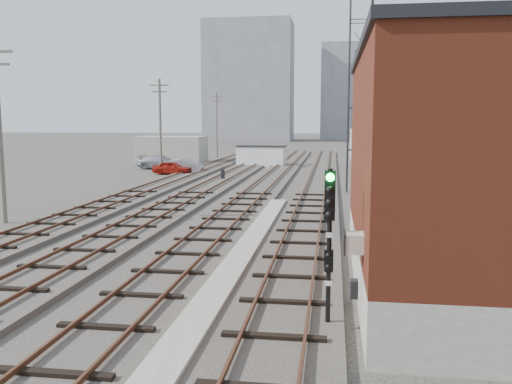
% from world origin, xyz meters
% --- Properties ---
extents(ground, '(320.00, 320.00, 0.00)m').
position_xyz_m(ground, '(0.00, 60.00, 0.00)').
color(ground, '#282621').
rests_on(ground, ground).
extents(track_right, '(3.20, 90.00, 0.39)m').
position_xyz_m(track_right, '(2.50, 39.00, 0.11)').
color(track_right, '#332D28').
rests_on(track_right, ground).
extents(track_mid_right, '(3.20, 90.00, 0.39)m').
position_xyz_m(track_mid_right, '(-1.50, 39.00, 0.11)').
color(track_mid_right, '#332D28').
rests_on(track_mid_right, ground).
extents(track_mid_left, '(3.20, 90.00, 0.39)m').
position_xyz_m(track_mid_left, '(-5.50, 39.00, 0.11)').
color(track_mid_left, '#332D28').
rests_on(track_mid_left, ground).
extents(track_left, '(3.20, 90.00, 0.39)m').
position_xyz_m(track_left, '(-9.50, 39.00, 0.11)').
color(track_left, '#332D28').
rests_on(track_left, ground).
extents(platform_curb, '(0.90, 28.00, 0.26)m').
position_xyz_m(platform_curb, '(0.50, 14.00, 0.13)').
color(platform_curb, gray).
rests_on(platform_curb, ground).
extents(brick_building, '(6.54, 12.20, 7.22)m').
position_xyz_m(brick_building, '(7.50, 12.00, 3.63)').
color(brick_building, gray).
rests_on(brick_building, ground).
extents(lattice_tower, '(1.60, 1.60, 15.00)m').
position_xyz_m(lattice_tower, '(5.50, 35.00, 7.50)').
color(lattice_tower, black).
rests_on(lattice_tower, ground).
extents(utility_pole_left_b, '(1.80, 0.24, 9.00)m').
position_xyz_m(utility_pole_left_b, '(-12.50, 45.00, 4.80)').
color(utility_pole_left_b, '#595147').
rests_on(utility_pole_left_b, ground).
extents(utility_pole_left_c, '(1.80, 0.24, 9.00)m').
position_xyz_m(utility_pole_left_c, '(-12.50, 70.00, 4.80)').
color(utility_pole_left_c, '#595147').
rests_on(utility_pole_left_c, ground).
extents(utility_pole_right_a, '(1.80, 0.24, 9.00)m').
position_xyz_m(utility_pole_right_a, '(6.50, 28.00, 4.80)').
color(utility_pole_right_a, '#595147').
rests_on(utility_pole_right_a, ground).
extents(utility_pole_right_b, '(1.80, 0.24, 9.00)m').
position_xyz_m(utility_pole_right_b, '(6.50, 58.00, 4.80)').
color(utility_pole_right_b, '#595147').
rests_on(utility_pole_right_b, ground).
extents(apartment_left, '(22.00, 14.00, 30.00)m').
position_xyz_m(apartment_left, '(-18.00, 135.00, 15.00)').
color(apartment_left, gray).
rests_on(apartment_left, ground).
extents(apartment_right, '(16.00, 12.00, 26.00)m').
position_xyz_m(apartment_right, '(8.00, 150.00, 13.00)').
color(apartment_right, gray).
rests_on(apartment_right, ground).
extents(shed_left, '(8.00, 5.00, 3.20)m').
position_xyz_m(shed_left, '(-16.00, 60.00, 1.60)').
color(shed_left, gray).
rests_on(shed_left, ground).
extents(shed_right, '(6.00, 6.00, 4.00)m').
position_xyz_m(shed_right, '(9.00, 70.00, 2.00)').
color(shed_right, gray).
rests_on(shed_right, ground).
extents(signal_mast, '(0.40, 0.41, 3.97)m').
position_xyz_m(signal_mast, '(3.70, 8.18, 2.32)').
color(signal_mast, gray).
rests_on(signal_mast, ground).
extents(switch_stand, '(0.31, 0.31, 1.16)m').
position_xyz_m(switch_stand, '(-5.60, 40.50, 0.55)').
color(switch_stand, black).
rests_on(switch_stand, ground).
extents(site_trailer, '(5.71, 2.87, 2.33)m').
position_xyz_m(site_trailer, '(-4.29, 55.80, 1.17)').
color(site_trailer, white).
rests_on(site_trailer, ground).
extents(car_red, '(3.86, 1.80, 1.28)m').
position_xyz_m(car_red, '(-11.47, 45.22, 0.64)').
color(car_red, '#9A180E').
rests_on(car_red, ground).
extents(car_silver, '(3.93, 1.51, 1.28)m').
position_xyz_m(car_silver, '(-11.12, 47.99, 0.64)').
color(car_silver, '#939499').
rests_on(car_silver, ground).
extents(car_grey, '(5.45, 2.99, 1.50)m').
position_xyz_m(car_grey, '(-14.35, 50.53, 0.75)').
color(car_grey, gray).
rests_on(car_grey, ground).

